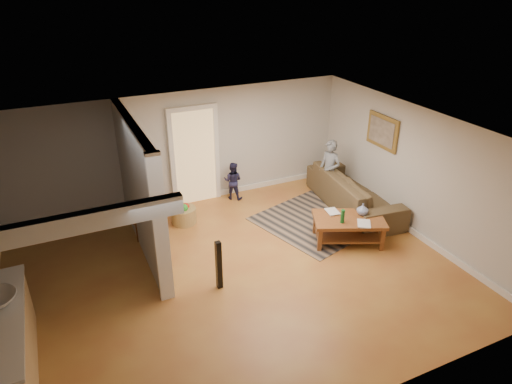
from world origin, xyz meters
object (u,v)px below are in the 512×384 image
tv_console (147,198)px  speaker_right (139,193)px  sofa (352,207)px  toy_basket (184,215)px  speaker_left (219,265)px  toddler (233,198)px  coffee_table (349,223)px  child (327,199)px

tv_console → speaker_right: (-0.06, 0.51, -0.12)m
sofa → toy_basket: size_ratio=5.20×
sofa → speaker_left: speaker_left is taller
toy_basket → toddler: bearing=24.1°
coffee_table → toddler: size_ratio=1.73×
coffee_table → child: size_ratio=1.07×
speaker_right → toy_basket: 1.02m
toy_basket → tv_console: bearing=172.6°
tv_console → speaker_left: tv_console is taller
tv_console → toddler: (2.02, 0.51, -0.68)m
tv_console → child: size_ratio=0.90×
child → toddler: size_ratio=1.61×
speaker_left → coffee_table: bearing=2.6°
sofa → tv_console: 4.41m
speaker_left → toddler: bearing=60.4°
tv_console → toy_basket: bearing=13.5°
sofa → tv_console: bearing=83.0°
tv_console → toy_basket: 0.85m
speaker_left → tv_console: bearing=100.6°
sofa → coffee_table: coffee_table is taller
child → sofa: bearing=7.5°
speaker_left → toddler: (1.43, 2.90, -0.44)m
toddler → toy_basket: bearing=61.6°
sofa → child: size_ratio=1.88×
sofa → toy_basket: (-3.56, 0.91, 0.19)m
sofa → toddler: toddler is taller
tv_console → child: 4.02m
tv_console → toddler: 2.20m
speaker_left → speaker_right: speaker_right is taller
sofa → child: bearing=35.0°
coffee_table → toy_basket: coffee_table is taller
toy_basket → toddler: toy_basket is taller
coffee_table → speaker_right: bearing=142.5°
coffee_table → toddler: coffee_table is taller
tv_console → coffee_table: bearing=-11.2°
toy_basket → coffee_table: bearing=-37.1°
sofa → coffee_table: bearing=147.2°
coffee_table → speaker_left: speaker_left is taller
toy_basket → sofa: bearing=-14.3°
sofa → speaker_left: 3.93m
coffee_table → speaker_left: size_ratio=1.73×
coffee_table → tv_console: (-3.34, 2.10, 0.28)m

